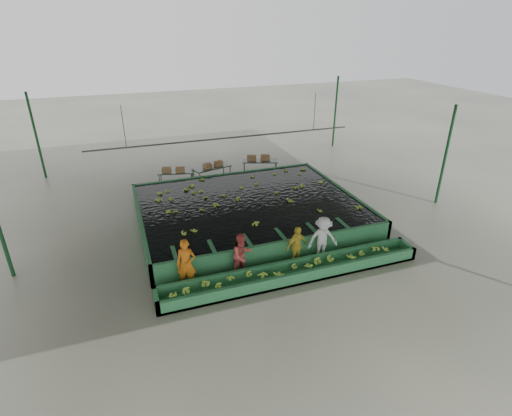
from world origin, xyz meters
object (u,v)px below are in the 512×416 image
object	(u,v)px
packing_table_mid	(212,175)
box_stack_mid	(213,167)
worker_b	(242,255)
flotation_tank	(249,210)
worker_a	(186,264)
box_stack_right	(258,160)
worker_c	(297,246)
worker_d	(323,239)
packing_table_right	(260,168)
sorting_trough	(294,272)
packing_table_left	(176,179)
box_stack_left	(173,172)

from	to	relation	value
packing_table_mid	box_stack_mid	size ratio (longest dim) A/B	1.83
packing_table_mid	worker_b	bearing A→B (deg)	-97.28
flotation_tank	box_stack_mid	world-z (taller)	box_stack_mid
worker_a	worker_b	size ratio (longest dim) A/B	1.08
worker_b	box_stack_right	size ratio (longest dim) A/B	1.29
flotation_tank	worker_b	distance (m)	4.64
worker_c	box_stack_mid	distance (m)	9.33
worker_d	packing_table_mid	world-z (taller)	worker_d
packing_table_right	worker_d	bearing A→B (deg)	-95.58
sorting_trough	packing_table_right	distance (m)	10.65
packing_table_mid	worker_a	bearing A→B (deg)	-109.06
sorting_trough	box_stack_mid	xyz separation A→B (m)	(-0.45, 10.09, 0.74)
worker_b	box_stack_mid	distance (m)	9.37
box_stack_mid	sorting_trough	bearing A→B (deg)	-87.43
sorting_trough	worker_a	distance (m)	3.88
flotation_tank	sorting_trough	bearing A→B (deg)	-90.00
worker_a	worker_b	xyz separation A→B (m)	(2.03, 0.00, -0.07)
box_stack_mid	box_stack_right	world-z (taller)	box_stack_mid
packing_table_mid	worker_c	bearing A→B (deg)	-84.06
flotation_tank	worker_c	size ratio (longest dim) A/B	6.19
sorting_trough	worker_b	world-z (taller)	worker_b
packing_table_mid	box_stack_right	xyz separation A→B (m)	(2.93, 0.29, 0.47)
worker_c	packing_table_right	xyz separation A→B (m)	(2.03, 9.55, -0.33)
worker_a	worker_d	world-z (taller)	worker_a
worker_d	box_stack_right	bearing A→B (deg)	93.22
packing_table_left	packing_table_mid	size ratio (longest dim) A/B	0.90
worker_c	box_stack_right	bearing A→B (deg)	61.13
packing_table_right	box_stack_mid	size ratio (longest dim) A/B	1.79
worker_c	box_stack_left	xyz separation A→B (m)	(-3.14, 9.43, 0.08)
sorting_trough	box_stack_right	world-z (taller)	box_stack_right
flotation_tank	worker_b	bearing A→B (deg)	-111.67
sorting_trough	box_stack_right	size ratio (longest dim) A/B	7.49
flotation_tank	packing_table_right	world-z (taller)	packing_table_right
sorting_trough	box_stack_left	world-z (taller)	box_stack_left
worker_b	worker_d	xyz separation A→B (m)	(3.26, 0.00, 0.05)
sorting_trough	packing_table_right	xyz separation A→B (m)	(2.49, 10.35, 0.23)
worker_a	box_stack_right	distance (m)	11.42
flotation_tank	worker_b	world-z (taller)	worker_b
worker_d	box_stack_mid	distance (m)	9.50
flotation_tank	packing_table_left	bearing A→B (deg)	116.06
sorting_trough	packing_table_mid	xyz separation A→B (m)	(-0.51, 10.14, 0.24)
sorting_trough	worker_a	world-z (taller)	worker_a
box_stack_left	packing_table_right	bearing A→B (deg)	1.34
worker_b	packing_table_mid	bearing A→B (deg)	66.30
packing_table_right	worker_a	bearing A→B (deg)	-123.12
box_stack_left	sorting_trough	bearing A→B (deg)	-75.31
packing_table_left	box_stack_mid	size ratio (longest dim) A/B	1.66
packing_table_left	packing_table_mid	bearing A→B (deg)	-5.03
flotation_tank	worker_a	distance (m)	5.72
flotation_tank	packing_table_right	distance (m)	5.81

